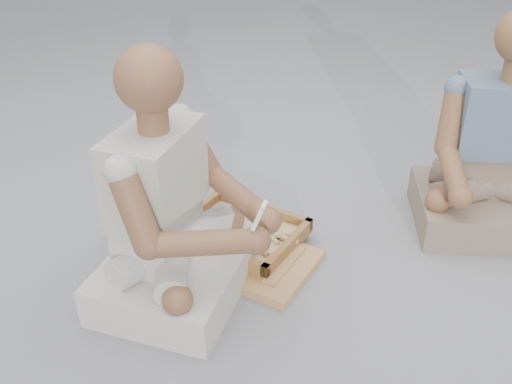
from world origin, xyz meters
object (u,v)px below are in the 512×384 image
at_px(carved_panel, 245,257).
at_px(craftsman, 172,218).
at_px(companion, 497,161).
at_px(tool_tray, 240,233).

xyz_separation_m(carved_panel, craftsman, (-0.16, -0.26, 0.30)).
distance_m(craftsman, companion, 1.40).
bearing_deg(tool_tray, craftsman, -104.11).
height_order(craftsman, companion, companion).
bearing_deg(carved_panel, companion, 39.49).
relative_size(tool_tray, companion, 0.56).
relative_size(carved_panel, craftsman, 0.59).
xyz_separation_m(carved_panel, companion, (0.85, 0.70, 0.30)).
bearing_deg(tool_tray, carved_panel, -55.32).
bearing_deg(companion, craftsman, 24.02).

